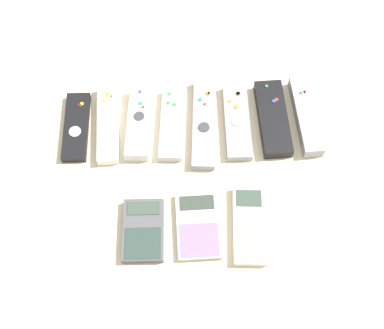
{
  "coord_description": "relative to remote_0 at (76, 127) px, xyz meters",
  "views": [
    {
      "loc": [
        -0.02,
        -0.46,
        0.99
      ],
      "look_at": [
        0.0,
        0.03,
        0.01
      ],
      "focal_mm": 50.0,
      "sensor_mm": 36.0,
      "label": 1
    }
  ],
  "objects": [
    {
      "name": "ground_plane",
      "position": [
        0.24,
        -0.13,
        -0.01
      ],
      "size": [
        3.0,
        3.0,
        0.0
      ],
      "primitive_type": "plane",
      "color": "beige"
    },
    {
      "name": "remote_0",
      "position": [
        0.0,
        0.0,
        0.0
      ],
      "size": [
        0.05,
        0.16,
        0.02
      ],
      "rotation": [
        0.0,
        0.0,
        -0.01
      ],
      "color": "black",
      "rests_on": "ground_plane"
    },
    {
      "name": "remote_1",
      "position": [
        0.07,
        0.0,
        0.0
      ],
      "size": [
        0.05,
        0.19,
        0.02
      ],
      "rotation": [
        0.0,
        0.0,
        0.04
      ],
      "color": "white",
      "rests_on": "ground_plane"
    },
    {
      "name": "remote_2",
      "position": [
        0.13,
        0.0,
        0.0
      ],
      "size": [
        0.06,
        0.17,
        0.03
      ],
      "rotation": [
        0.0,
        0.0,
        -0.06
      ],
      "color": "silver",
      "rests_on": "ground_plane"
    },
    {
      "name": "remote_3",
      "position": [
        0.2,
        -0.0,
        0.0
      ],
      "size": [
        0.06,
        0.17,
        0.02
      ],
      "rotation": [
        0.0,
        0.0,
        -0.07
      ],
      "color": "#B7B7BC",
      "rests_on": "ground_plane"
    },
    {
      "name": "remote_4",
      "position": [
        0.27,
        -0.0,
        0.0
      ],
      "size": [
        0.06,
        0.22,
        0.02
      ],
      "rotation": [
        0.0,
        0.0,
        -0.06
      ],
      "color": "gray",
      "rests_on": "ground_plane"
    },
    {
      "name": "remote_5",
      "position": [
        0.34,
        0.0,
        0.0
      ],
      "size": [
        0.05,
        0.18,
        0.02
      ],
      "rotation": [
        0.0,
        0.0,
        -0.0
      ],
      "color": "gray",
      "rests_on": "ground_plane"
    },
    {
      "name": "remote_6",
      "position": [
        0.42,
        0.0,
        0.0
      ],
      "size": [
        0.07,
        0.18,
        0.03
      ],
      "rotation": [
        0.0,
        0.0,
        0.04
      ],
      "color": "black",
      "rests_on": "ground_plane"
    },
    {
      "name": "remote_7",
      "position": [
        0.49,
        0.01,
        0.01
      ],
      "size": [
        0.05,
        0.19,
        0.03
      ],
      "rotation": [
        0.0,
        0.0,
        0.06
      ],
      "color": "gray",
      "rests_on": "ground_plane"
    },
    {
      "name": "calculator_0",
      "position": [
        0.14,
        -0.24,
        0.0
      ],
      "size": [
        0.08,
        0.13,
        0.02
      ],
      "rotation": [
        0.0,
        0.0,
        -0.01
      ],
      "color": "#4C4C51",
      "rests_on": "ground_plane"
    },
    {
      "name": "calculator_1",
      "position": [
        0.25,
        -0.23,
        -0.0
      ],
      "size": [
        0.09,
        0.14,
        0.01
      ],
      "rotation": [
        0.0,
        0.0,
        0.03
      ],
      "color": "#B2B2B7",
      "rests_on": "ground_plane"
    },
    {
      "name": "calculator_2",
      "position": [
        0.35,
        -0.23,
        0.0
      ],
      "size": [
        0.07,
        0.16,
        0.02
      ],
      "rotation": [
        0.0,
        0.0,
        -0.05
      ],
      "color": "beige",
      "rests_on": "ground_plane"
    }
  ]
}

